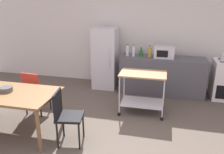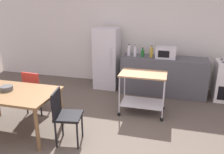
{
  "view_description": "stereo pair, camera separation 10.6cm",
  "coord_description": "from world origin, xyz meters",
  "px_view_note": "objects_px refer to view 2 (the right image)",
  "views": [
    {
      "loc": [
        0.95,
        -2.86,
        2.22
      ],
      "look_at": [
        -0.02,
        1.2,
        0.8
      ],
      "focal_mm": 36.85,
      "sensor_mm": 36.0,
      "label": 1
    },
    {
      "loc": [
        1.06,
        -2.83,
        2.22
      ],
      "look_at": [
        -0.02,
        1.2,
        0.8
      ],
      "focal_mm": 36.85,
      "sensor_mm": 36.0,
      "label": 2
    }
  ],
  "objects_px": {
    "dining_table": "(12,96)",
    "chair_black": "(64,113)",
    "bottle_wine": "(143,53)",
    "fruit_bowl": "(7,88)",
    "bottle_soda": "(129,51)",
    "bottle_sparkling_water": "(151,52)",
    "refrigerator": "(107,58)",
    "kitchen_cart": "(143,87)",
    "microwave": "(166,53)",
    "chair_red": "(35,89)",
    "bottle_hot_sauce": "(135,52)"
  },
  "relations": [
    {
      "from": "chair_red",
      "to": "bottle_sparkling_water",
      "type": "xyz_separation_m",
      "value": [
        2.1,
        1.69,
        0.5
      ]
    },
    {
      "from": "dining_table",
      "to": "bottle_sparkling_water",
      "type": "distance_m",
      "value": 3.19
    },
    {
      "from": "kitchen_cart",
      "to": "fruit_bowl",
      "type": "xyz_separation_m",
      "value": [
        -2.15,
        -1.23,
        0.22
      ]
    },
    {
      "from": "bottle_sparkling_water",
      "to": "microwave",
      "type": "xyz_separation_m",
      "value": [
        0.33,
        0.01,
        0.01
      ]
    },
    {
      "from": "dining_table",
      "to": "microwave",
      "type": "bearing_deg",
      "value": 45.09
    },
    {
      "from": "chair_black",
      "to": "bottle_sparkling_water",
      "type": "bearing_deg",
      "value": -33.39
    },
    {
      "from": "microwave",
      "to": "bottle_wine",
      "type": "bearing_deg",
      "value": -179.27
    },
    {
      "from": "bottle_wine",
      "to": "bottle_sparkling_water",
      "type": "bearing_deg",
      "value": -1.67
    },
    {
      "from": "dining_table",
      "to": "bottle_wine",
      "type": "height_order",
      "value": "bottle_wine"
    },
    {
      "from": "dining_table",
      "to": "chair_black",
      "type": "bearing_deg",
      "value": -4.22
    },
    {
      "from": "kitchen_cart",
      "to": "bottle_wine",
      "type": "distance_m",
      "value": 1.23
    },
    {
      "from": "bottle_soda",
      "to": "dining_table",
      "type": "bearing_deg",
      "value": -121.84
    },
    {
      "from": "chair_red",
      "to": "microwave",
      "type": "relative_size",
      "value": 1.93
    },
    {
      "from": "refrigerator",
      "to": "dining_table",
      "type": "bearing_deg",
      "value": -110.49
    },
    {
      "from": "bottle_wine",
      "to": "bottle_soda",
      "type": "bearing_deg",
      "value": 172.41
    },
    {
      "from": "refrigerator",
      "to": "fruit_bowl",
      "type": "relative_size",
      "value": 7.51
    },
    {
      "from": "kitchen_cart",
      "to": "fruit_bowl",
      "type": "bearing_deg",
      "value": -150.29
    },
    {
      "from": "dining_table",
      "to": "chair_red",
      "type": "xyz_separation_m",
      "value": [
        -0.02,
        0.72,
        -0.15
      ]
    },
    {
      "from": "chair_black",
      "to": "fruit_bowl",
      "type": "bearing_deg",
      "value": 74.87
    },
    {
      "from": "dining_table",
      "to": "chair_red",
      "type": "bearing_deg",
      "value": 91.83
    },
    {
      "from": "chair_red",
      "to": "bottle_sparkling_water",
      "type": "relative_size",
      "value": 3.19
    },
    {
      "from": "bottle_wine",
      "to": "bottle_sparkling_water",
      "type": "height_order",
      "value": "bottle_sparkling_water"
    },
    {
      "from": "kitchen_cart",
      "to": "bottle_sparkling_water",
      "type": "xyz_separation_m",
      "value": [
        0.03,
        1.14,
        0.45
      ]
    },
    {
      "from": "refrigerator",
      "to": "kitchen_cart",
      "type": "height_order",
      "value": "refrigerator"
    },
    {
      "from": "bottle_soda",
      "to": "fruit_bowl",
      "type": "relative_size",
      "value": 1.34
    },
    {
      "from": "chair_black",
      "to": "fruit_bowl",
      "type": "xyz_separation_m",
      "value": [
        -1.1,
        0.1,
        0.27
      ]
    },
    {
      "from": "kitchen_cart",
      "to": "microwave",
      "type": "xyz_separation_m",
      "value": [
        0.36,
        1.16,
        0.46
      ]
    },
    {
      "from": "refrigerator",
      "to": "microwave",
      "type": "bearing_deg",
      "value": -4.34
    },
    {
      "from": "dining_table",
      "to": "fruit_bowl",
      "type": "xyz_separation_m",
      "value": [
        -0.11,
        0.03,
        0.12
      ]
    },
    {
      "from": "dining_table",
      "to": "refrigerator",
      "type": "height_order",
      "value": "refrigerator"
    },
    {
      "from": "bottle_soda",
      "to": "bottle_sparkling_water",
      "type": "relative_size",
      "value": 0.99
    },
    {
      "from": "refrigerator",
      "to": "kitchen_cart",
      "type": "bearing_deg",
      "value": -48.99
    },
    {
      "from": "bottle_soda",
      "to": "fruit_bowl",
      "type": "xyz_separation_m",
      "value": [
        -1.63,
        -2.42,
        -0.23
      ]
    },
    {
      "from": "bottle_hot_sauce",
      "to": "bottle_wine",
      "type": "xyz_separation_m",
      "value": [
        0.18,
        0.02,
        -0.03
      ]
    },
    {
      "from": "bottle_wine",
      "to": "fruit_bowl",
      "type": "xyz_separation_m",
      "value": [
        -1.98,
        -2.38,
        -0.2
      ]
    },
    {
      "from": "refrigerator",
      "to": "bottle_hot_sauce",
      "type": "relative_size",
      "value": 5.44
    },
    {
      "from": "refrigerator",
      "to": "fruit_bowl",
      "type": "xyz_separation_m",
      "value": [
        -1.05,
        -2.5,
        0.01
      ]
    },
    {
      "from": "bottle_hot_sauce",
      "to": "microwave",
      "type": "bearing_deg",
      "value": 1.84
    },
    {
      "from": "chair_red",
      "to": "kitchen_cart",
      "type": "xyz_separation_m",
      "value": [
        2.07,
        0.54,
        0.05
      ]
    },
    {
      "from": "bottle_wine",
      "to": "fruit_bowl",
      "type": "height_order",
      "value": "bottle_wine"
    },
    {
      "from": "chair_black",
      "to": "kitchen_cart",
      "type": "xyz_separation_m",
      "value": [
        1.05,
        1.33,
        0.05
      ]
    },
    {
      "from": "kitchen_cart",
      "to": "bottle_hot_sauce",
      "type": "relative_size",
      "value": 3.19
    },
    {
      "from": "chair_black",
      "to": "bottle_soda",
      "type": "distance_m",
      "value": 2.63
    },
    {
      "from": "refrigerator",
      "to": "bottle_wine",
      "type": "distance_m",
      "value": 0.95
    },
    {
      "from": "refrigerator",
      "to": "microwave",
      "type": "distance_m",
      "value": 1.49
    },
    {
      "from": "chair_black",
      "to": "microwave",
      "type": "xyz_separation_m",
      "value": [
        1.42,
        2.49,
        0.51
      ]
    },
    {
      "from": "fruit_bowl",
      "to": "chair_black",
      "type": "bearing_deg",
      "value": -5.37
    },
    {
      "from": "dining_table",
      "to": "chair_red",
      "type": "relative_size",
      "value": 1.69
    },
    {
      "from": "dining_table",
      "to": "microwave",
      "type": "height_order",
      "value": "microwave"
    },
    {
      "from": "chair_red",
      "to": "bottle_hot_sauce",
      "type": "relative_size",
      "value": 3.12
    }
  ]
}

